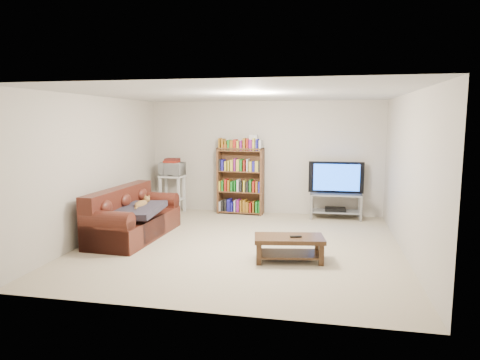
% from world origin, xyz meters
% --- Properties ---
extents(floor, '(5.00, 5.00, 0.00)m').
position_xyz_m(floor, '(0.00, 0.00, 0.00)').
color(floor, '#C4B391').
rests_on(floor, ground).
extents(ceiling, '(5.00, 5.00, 0.00)m').
position_xyz_m(ceiling, '(0.00, 0.00, 2.40)').
color(ceiling, white).
rests_on(ceiling, ground).
extents(wall_back, '(5.00, 0.00, 5.00)m').
position_xyz_m(wall_back, '(0.00, 2.50, 1.20)').
color(wall_back, beige).
rests_on(wall_back, ground).
extents(wall_front, '(5.00, 0.00, 5.00)m').
position_xyz_m(wall_front, '(0.00, -2.50, 1.20)').
color(wall_front, beige).
rests_on(wall_front, ground).
extents(wall_left, '(0.00, 5.00, 5.00)m').
position_xyz_m(wall_left, '(-2.50, 0.00, 1.20)').
color(wall_left, beige).
rests_on(wall_left, ground).
extents(wall_right, '(0.00, 5.00, 5.00)m').
position_xyz_m(wall_right, '(2.50, 0.00, 1.20)').
color(wall_right, beige).
rests_on(wall_right, ground).
extents(sofa, '(0.95, 2.02, 0.85)m').
position_xyz_m(sofa, '(-1.95, 0.08, 0.30)').
color(sofa, '#491B12').
rests_on(sofa, floor).
extents(blanket, '(0.80, 1.02, 0.18)m').
position_xyz_m(blanket, '(-1.78, -0.06, 0.51)').
color(blanket, '#2D2833').
rests_on(blanket, sofa).
extents(cat, '(0.24, 0.55, 0.16)m').
position_xyz_m(cat, '(-1.77, 0.12, 0.57)').
color(cat, brown).
rests_on(cat, sofa).
extents(coffee_table, '(1.05, 0.65, 0.36)m').
position_xyz_m(coffee_table, '(0.83, -0.65, 0.25)').
color(coffee_table, '#3C2615').
rests_on(coffee_table, floor).
extents(remote, '(0.17, 0.09, 0.02)m').
position_xyz_m(remote, '(0.92, -0.68, 0.37)').
color(remote, black).
rests_on(remote, coffee_table).
extents(tv_stand, '(1.04, 0.49, 0.52)m').
position_xyz_m(tv_stand, '(1.53, 2.21, 0.35)').
color(tv_stand, '#999EA3').
rests_on(tv_stand, floor).
extents(television, '(1.12, 0.17, 0.64)m').
position_xyz_m(television, '(1.53, 2.21, 0.84)').
color(television, black).
rests_on(television, tv_stand).
extents(dvd_player, '(0.42, 0.30, 0.06)m').
position_xyz_m(dvd_player, '(1.53, 2.21, 0.19)').
color(dvd_player, black).
rests_on(dvd_player, tv_stand).
extents(bookshelf, '(1.00, 0.35, 1.42)m').
position_xyz_m(bookshelf, '(-0.47, 2.28, 0.73)').
color(bookshelf, brown).
rests_on(bookshelf, floor).
extents(shelf_clutter, '(0.73, 0.23, 0.28)m').
position_xyz_m(shelf_clutter, '(-0.37, 2.29, 1.52)').
color(shelf_clutter, silver).
rests_on(shelf_clutter, bookshelf).
extents(microwave_stand, '(0.54, 0.41, 0.81)m').
position_xyz_m(microwave_stand, '(-1.95, 2.11, 0.52)').
color(microwave_stand, silver).
rests_on(microwave_stand, floor).
extents(microwave, '(0.53, 0.38, 0.28)m').
position_xyz_m(microwave, '(-1.95, 2.11, 0.95)').
color(microwave, silver).
rests_on(microwave, microwave_stand).
extents(game_boxes, '(0.32, 0.28, 0.05)m').
position_xyz_m(game_boxes, '(-1.95, 2.11, 1.12)').
color(game_boxes, maroon).
rests_on(game_boxes, microwave).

